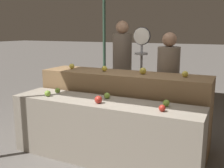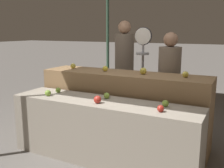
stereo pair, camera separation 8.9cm
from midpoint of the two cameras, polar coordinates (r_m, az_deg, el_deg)
name	(u,v)px [view 1 (the left image)]	position (r m, az deg, el deg)	size (l,w,h in m)	color
ground_plane	(103,159)	(3.43, -2.65, -16.06)	(60.00, 60.00, 0.00)	#66605B
display_counter_front	(103,131)	(3.27, -2.71, -10.15)	(2.37, 0.55, 0.76)	gray
display_counter_back	(123,108)	(3.74, 1.64, -5.25)	(2.37, 0.55, 1.02)	olive
apple_front_0	(48,93)	(3.46, -14.57, -1.99)	(0.08, 0.08, 0.08)	#7AA338
apple_front_1	(98,100)	(3.04, -3.84, -3.40)	(0.09, 0.09, 0.09)	#B72D23
apple_front_2	(162,108)	(2.78, 9.95, -5.20)	(0.07, 0.07, 0.07)	#AD281E
apple_front_3	(58,90)	(3.62, -12.46, -1.38)	(0.07, 0.07, 0.07)	#7AA338
apple_front_4	(107,96)	(3.24, -1.89, -2.56)	(0.08, 0.08, 0.08)	#7AA338
apple_front_5	(166,103)	(2.97, 10.90, -4.08)	(0.07, 0.07, 0.07)	#84AD3D
apple_back_0	(72,66)	(4.04, -9.37, 3.84)	(0.08, 0.08, 0.08)	gold
apple_back_1	(104,69)	(3.74, -2.34, 3.36)	(0.08, 0.08, 0.08)	gold
apple_back_2	(143,71)	(3.51, 6.01, 2.86)	(0.09, 0.09, 0.09)	gold
apple_back_3	(185,74)	(3.38, 14.89, 2.09)	(0.08, 0.08, 0.08)	gold
produce_scale	(141,57)	(4.07, 5.78, 5.87)	(0.27, 0.20, 1.64)	#99999E
person_vendor_at_scale	(168,78)	(3.91, 11.43, 1.30)	(0.44, 0.44, 1.57)	#2D2D38
person_customer_left	(122,62)	(4.80, 1.69, 4.84)	(0.45, 0.45, 1.76)	#2D2D38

